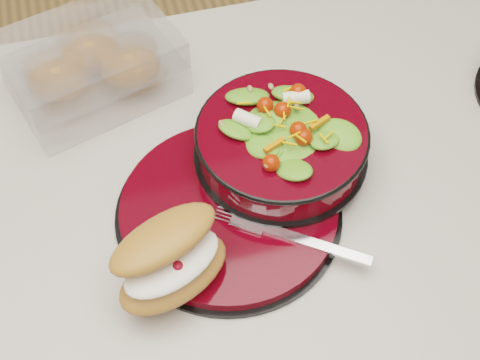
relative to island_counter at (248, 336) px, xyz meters
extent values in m
cube|color=white|center=(0.00, 0.00, -0.02)|extent=(1.16, 0.66, 0.86)
cube|color=beige|center=(0.00, 0.00, 0.43)|extent=(1.24, 0.74, 0.04)
cylinder|color=black|center=(-0.03, -0.02, 0.45)|extent=(0.28, 0.28, 0.01)
cylinder|color=#500209|center=(-0.03, -0.02, 0.46)|extent=(0.27, 0.27, 0.01)
torus|color=black|center=(-0.02, -0.03, 0.46)|extent=(0.15, 0.15, 0.01)
cylinder|color=black|center=(0.05, 0.04, 0.47)|extent=(0.23, 0.23, 0.01)
cylinder|color=#500209|center=(0.05, 0.04, 0.49)|extent=(0.21, 0.21, 0.04)
torus|color=black|center=(0.05, 0.04, 0.51)|extent=(0.22, 0.22, 0.01)
ellipsoid|color=#488E27|center=(0.05, 0.04, 0.51)|extent=(0.18, 0.18, 0.07)
sphere|color=red|center=(0.09, 0.04, 0.55)|extent=(0.02, 0.02, 0.02)
sphere|color=red|center=(0.07, 0.08, 0.55)|extent=(0.02, 0.02, 0.02)
sphere|color=red|center=(0.03, 0.08, 0.55)|extent=(0.02, 0.02, 0.02)
sphere|color=red|center=(0.01, 0.04, 0.55)|extent=(0.02, 0.02, 0.02)
sphere|color=red|center=(0.03, 0.00, 0.55)|extent=(0.02, 0.02, 0.02)
sphere|color=red|center=(0.07, 0.00, 0.55)|extent=(0.02, 0.02, 0.02)
cylinder|color=silver|center=(0.08, 0.08, 0.55)|extent=(0.03, 0.04, 0.02)
cylinder|color=silver|center=(0.01, 0.06, 0.55)|extent=(0.04, 0.03, 0.02)
cube|color=orange|center=(0.03, 0.01, 0.55)|extent=(0.03, 0.03, 0.01)
cube|color=orange|center=(0.09, 0.03, 0.55)|extent=(0.03, 0.02, 0.01)
ellipsoid|color=#AF6B35|center=(-0.12, -0.11, 0.48)|extent=(0.16, 0.12, 0.04)
ellipsoid|color=white|center=(-0.12, -0.11, 0.51)|extent=(0.13, 0.10, 0.02)
ellipsoid|color=#AF6B35|center=(-0.12, -0.09, 0.53)|extent=(0.15, 0.11, 0.03)
sphere|color=#A60B19|center=(-0.14, -0.11, 0.51)|extent=(0.01, 0.01, 0.01)
sphere|color=#A60B19|center=(-0.11, -0.12, 0.51)|extent=(0.01, 0.01, 0.01)
sphere|color=#191947|center=(-0.13, -0.10, 0.51)|extent=(0.01, 0.01, 0.01)
sphere|color=#191947|center=(-0.11, -0.10, 0.51)|extent=(0.01, 0.01, 0.01)
sphere|color=#191947|center=(-0.12, -0.11, 0.51)|extent=(0.01, 0.01, 0.01)
cube|color=silver|center=(0.05, -0.10, 0.47)|extent=(0.12, 0.09, 0.00)
cube|color=silver|center=(-0.02, -0.05, 0.47)|extent=(0.05, 0.04, 0.00)
cube|color=white|center=(-0.16, 0.24, 0.47)|extent=(0.26, 0.22, 0.05)
cube|color=white|center=(-0.16, 0.24, 0.52)|extent=(0.26, 0.22, 0.04)
ellipsoid|color=#AF6B35|center=(-0.21, 0.24, 0.47)|extent=(0.09, 0.07, 0.04)
ellipsoid|color=#AF6B35|center=(-0.11, 0.24, 0.47)|extent=(0.09, 0.07, 0.04)
ellipsoid|color=#AF6B35|center=(-0.16, 0.28, 0.47)|extent=(0.09, 0.07, 0.04)
camera|label=1|loc=(-0.14, -0.47, 1.15)|focal=50.00mm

